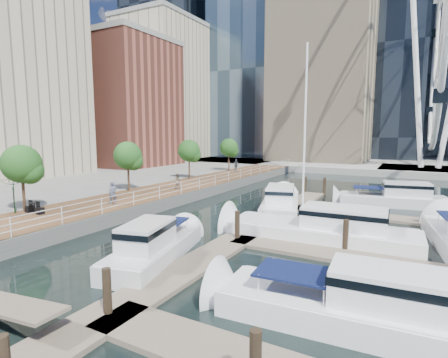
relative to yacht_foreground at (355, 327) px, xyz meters
name	(u,v)px	position (x,y,z in m)	size (l,w,h in m)	color
ground	(94,280)	(-10.61, -1.52, 0.00)	(520.00, 520.00, 0.00)	black
boardwalk	(156,196)	(-19.61, 13.48, 0.50)	(6.00, 60.00, 1.00)	brown
seawall	(182,199)	(-16.61, 13.48, 0.50)	(0.25, 60.00, 1.00)	#595954
land_far	(370,153)	(-10.61, 100.48, 0.50)	(200.00, 114.00, 1.00)	gray
pier	(429,171)	(3.39, 50.48, 0.50)	(14.00, 12.00, 1.00)	gray
railing	(181,188)	(-16.71, 13.48, 1.52)	(0.10, 60.00, 1.05)	white
floating_docks	(330,236)	(-2.64, 8.46, 0.49)	(16.00, 34.00, 2.60)	#6D6051
midrise_condos	(78,86)	(-44.18, 25.30, 13.42)	(19.00, 67.00, 28.00)	#BCAD8E
street_trees	(128,156)	(-22.01, 12.48, 4.29)	(2.60, 42.60, 4.60)	#3F2B1C
yacht_foreground	(355,327)	(0.00, 0.00, 0.00)	(2.67, 9.98, 2.15)	white
pedestrian_near	(113,193)	(-18.37, 7.05, 1.88)	(0.64, 0.42, 1.76)	#4C5165
pedestrian_mid	(177,181)	(-18.66, 15.47, 1.75)	(0.73, 0.57, 1.51)	#84745B
pedestrian_far	(236,165)	(-20.55, 31.94, 1.89)	(1.04, 0.43, 1.78)	#383E46
moored_yachts	(330,242)	(-2.70, 8.91, 0.00)	(19.25, 36.80, 11.50)	white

